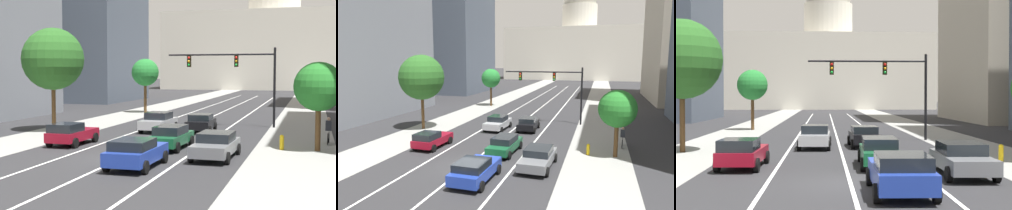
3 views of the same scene
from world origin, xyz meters
TOP-DOWN VIEW (x-y plane):
  - ground_plane at (0.00, 40.00)m, footprint 400.00×400.00m
  - sidewalk_left at (-8.84, 35.00)m, footprint 4.79×130.00m
  - sidewalk_right at (8.84, 35.00)m, footprint 4.79×130.00m
  - lane_stripe_left at (-3.22, 25.00)m, footprint 0.16×90.00m
  - lane_stripe_center at (0.00, 25.00)m, footprint 0.16×90.00m
  - lane_stripe_right at (3.22, 25.00)m, footprint 0.16×90.00m
  - capitol_building at (0.00, 107.18)m, footprint 53.23×23.24m
  - car_black at (1.61, 12.84)m, footprint 2.07×4.08m
  - car_silver at (-1.61, 12.31)m, footprint 2.15×4.40m
  - car_gray at (4.84, 1.66)m, footprint 2.21×4.69m
  - car_crimson at (-4.85, 3.97)m, footprint 2.09×4.10m
  - car_blue at (1.61, -2.03)m, footprint 2.18×4.41m
  - car_green at (1.61, 4.27)m, footprint 2.05×4.55m
  - traffic_signal_mast at (3.82, 17.48)m, footprint 9.10×0.39m
  - fire_hydrant at (8.07, 5.62)m, footprint 0.26×0.35m
  - cyclist at (10.80, 8.92)m, footprint 0.38×1.70m
  - street_tree_near_left at (-9.53, 10.38)m, footprint 4.80×4.80m
  - street_tree_far_right at (10.11, 5.72)m, footprint 2.88×2.88m
  - street_tree_mid_left at (-8.16, 28.69)m, footprint 3.02×3.02m

SIDE VIEW (x-z plane):
  - ground_plane at x=0.00m, z-range 0.00..0.00m
  - sidewalk_left at x=-8.84m, z-range 0.00..0.01m
  - sidewalk_right at x=8.84m, z-range 0.00..0.01m
  - lane_stripe_left at x=-3.22m, z-range 0.01..0.02m
  - lane_stripe_center at x=0.00m, z-range 0.01..0.02m
  - lane_stripe_right at x=3.22m, z-range 0.01..0.02m
  - fire_hydrant at x=8.07m, z-range 0.01..0.92m
  - car_gray at x=4.84m, z-range 0.04..1.44m
  - car_crimson at x=-4.85m, z-range 0.03..1.47m
  - car_black at x=1.61m, z-range 0.05..1.45m
  - car_green at x=1.61m, z-range 0.05..1.45m
  - car_blue at x=1.61m, z-range 0.04..1.49m
  - car_silver at x=-1.61m, z-range 0.03..1.53m
  - cyclist at x=10.80m, z-range -0.01..1.71m
  - street_tree_far_right at x=10.11m, z-range 1.14..6.36m
  - street_tree_mid_left at x=-8.16m, z-range 1.45..7.45m
  - traffic_signal_mast at x=3.82m, z-range 1.46..8.04m
  - street_tree_near_left at x=-9.53m, z-range 1.58..9.57m
  - capitol_building at x=0.00m, z-range -7.36..31.51m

